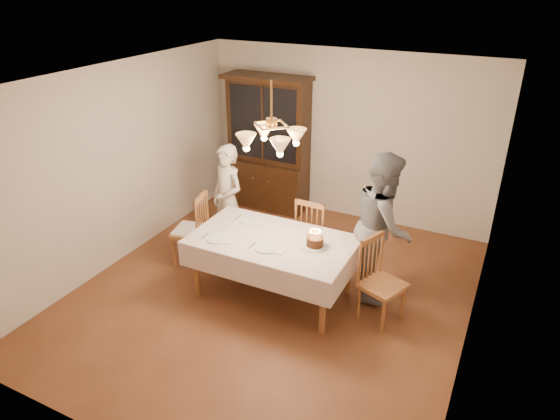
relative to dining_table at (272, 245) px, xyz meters
The scene contains 14 objects.
ground 0.68m from the dining_table, ahead, with size 5.00×5.00×0.00m, color brown.
room_shell 0.90m from the dining_table, ahead, with size 5.00×5.00×5.00m.
dining_table is the anchor object (origin of this frame).
china_hutch 2.60m from the dining_table, 118.71° to the left, with size 1.38×0.54×2.16m.
chair_far_side 0.89m from the dining_table, 77.00° to the left, with size 0.46×0.44×1.00m.
chair_left_end 1.36m from the dining_table, behind, with size 0.51×0.53×1.00m.
chair_right_end 1.33m from the dining_table, ahead, with size 0.55×0.56×1.00m.
elderly_woman 1.26m from the dining_table, 146.16° to the left, with size 0.56×0.37×1.54m, color beige.
adult_in_grey 1.32m from the dining_table, 30.30° to the left, with size 0.87×0.68×1.79m, color slate.
birthday_cake 0.53m from the dining_table, ahead, with size 0.30×0.30×0.20m.
place_setting_near_left 0.64m from the dining_table, 152.64° to the right, with size 0.40×0.25×0.02m.
place_setting_near_right 0.25m from the dining_table, 78.07° to the right, with size 0.40×0.25×0.02m.
place_setting_far_left 0.56m from the dining_table, 147.76° to the left, with size 0.39×0.25×0.02m.
chandelier 1.29m from the dining_table, 155.46° to the right, with size 0.62×0.62×0.73m.
Camera 1 is at (2.35, -4.52, 3.60)m, focal length 32.00 mm.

